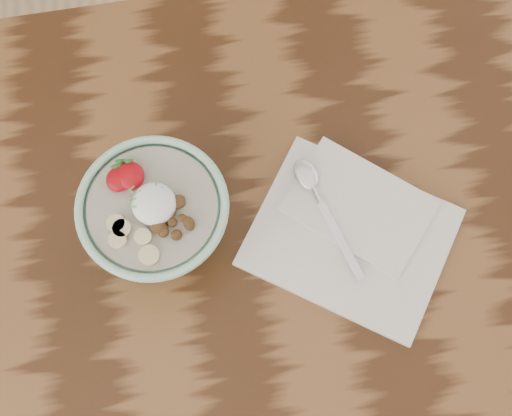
{
  "coord_description": "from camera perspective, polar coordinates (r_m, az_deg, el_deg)",
  "views": [
    {
      "loc": [
        0.35,
        -23.77,
        168.83
      ],
      "look_at": [
        5.17,
        4.14,
        86.39
      ],
      "focal_mm": 50.0,
      "sensor_mm": 36.0,
      "label": 1
    }
  ],
  "objects": [
    {
      "name": "napkin",
      "position": [
        0.98,
        7.71,
        -1.81
      ],
      "size": [
        33.02,
        31.86,
        1.58
      ],
      "rotation": [
        0.0,
        0.0,
        -0.62
      ],
      "color": "silver",
      "rests_on": "table"
    },
    {
      "name": "table",
      "position": [
        1.06,
        -2.39,
        -6.19
      ],
      "size": [
        160.0,
        90.0,
        75.0
      ],
      "color": "#371D0D",
      "rests_on": "ground"
    },
    {
      "name": "breakfast_bowl",
      "position": [
        0.93,
        -8.03,
        -0.65
      ],
      "size": [
        19.26,
        19.26,
        12.98
      ],
      "rotation": [
        0.0,
        0.0,
        0.25
      ],
      "color": "#9FD6B6",
      "rests_on": "table"
    },
    {
      "name": "spoon",
      "position": [
        0.98,
        4.69,
        1.4
      ],
      "size": [
        7.07,
        18.7,
        0.99
      ],
      "rotation": [
        0.0,
        0.0,
        0.27
      ],
      "color": "silver",
      "rests_on": "napkin"
    }
  ]
}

